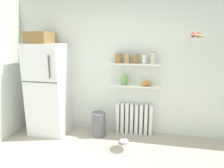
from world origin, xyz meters
name	(u,v)px	position (x,y,z in m)	size (l,w,h in m)	color
back_wall	(130,67)	(0.00, 2.05, 1.30)	(7.04, 0.10, 2.60)	silver
refrigerator	(48,87)	(-1.53, 1.69, 0.92)	(0.69, 0.65, 1.95)	silver
radiator	(134,119)	(0.12, 1.92, 0.30)	(0.70, 0.12, 0.60)	white
wall_shelf_lower	(135,86)	(0.12, 1.89, 0.97)	(0.91, 0.22, 0.03)	white
wall_shelf_upper	(135,64)	(0.12, 1.89, 1.37)	(0.91, 0.22, 0.03)	white
storage_jar_0	(119,58)	(-0.19, 1.89, 1.48)	(0.12, 0.12, 0.20)	olive
storage_jar_1	(127,58)	(-0.04, 1.89, 1.48)	(0.10, 0.10, 0.18)	tan
storage_jar_2	(136,58)	(0.12, 1.89, 1.48)	(0.10, 0.10, 0.18)	olive
storage_jar_3	(144,59)	(0.27, 1.89, 1.47)	(0.09, 0.09, 0.18)	silver
storage_jar_4	(153,58)	(0.43, 1.89, 1.49)	(0.08, 0.08, 0.21)	beige
vase	(124,80)	(-0.08, 1.89, 1.07)	(0.11, 0.11, 0.19)	#66A84C
shelf_bowl	(146,83)	(0.33, 1.89, 1.02)	(0.18, 0.18, 0.08)	orange
trash_bin	(99,124)	(-0.53, 1.68, 0.23)	(0.26, 0.26, 0.46)	slate
pet_food_bowl	(124,142)	(-0.02, 1.49, 0.03)	(0.16, 0.16, 0.05)	#B7B7BC
hanging_fruit_basket	(196,35)	(1.04, 1.57, 1.87)	(0.30, 0.30, 0.09)	#B2B2B7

